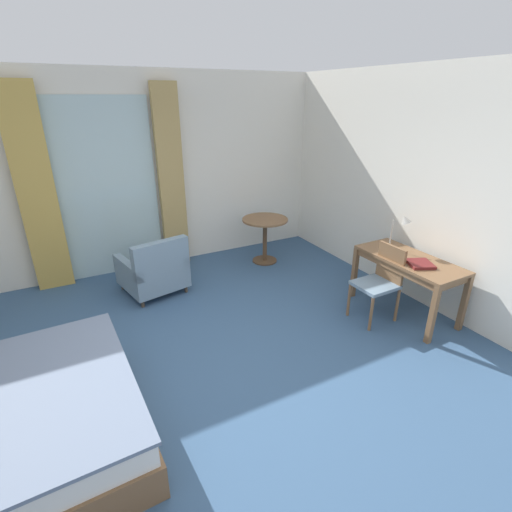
% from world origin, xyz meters
% --- Properties ---
extents(ground, '(6.55, 6.54, 0.10)m').
position_xyz_m(ground, '(0.00, 0.00, -0.05)').
color(ground, '#38567A').
extents(wall_back, '(6.15, 0.12, 2.89)m').
position_xyz_m(wall_back, '(0.00, 3.01, 1.45)').
color(wall_back, white).
rests_on(wall_back, ground).
extents(wall_right, '(0.12, 6.14, 2.89)m').
position_xyz_m(wall_right, '(3.02, 0.00, 1.45)').
color(wall_right, white).
rests_on(wall_right, ground).
extents(balcony_glass_door, '(1.35, 0.02, 2.55)m').
position_xyz_m(balcony_glass_door, '(-0.39, 2.93, 1.27)').
color(balcony_glass_door, silver).
rests_on(balcony_glass_door, ground).
extents(curtain_panel_left, '(0.46, 0.10, 2.72)m').
position_xyz_m(curtain_panel_left, '(-1.29, 2.83, 1.36)').
color(curtain_panel_left, tan).
rests_on(curtain_panel_left, ground).
extents(curtain_panel_right, '(0.37, 0.10, 2.72)m').
position_xyz_m(curtain_panel_right, '(0.51, 2.83, 1.36)').
color(curtain_panel_right, tan).
rests_on(curtain_panel_right, ground).
extents(writing_desk, '(0.62, 1.29, 0.74)m').
position_xyz_m(writing_desk, '(2.55, 0.00, 0.64)').
color(writing_desk, brown).
rests_on(writing_desk, ground).
extents(desk_chair, '(0.47, 0.42, 0.92)m').
position_xyz_m(desk_chair, '(2.18, 0.06, 0.52)').
color(desk_chair, gray).
rests_on(desk_chair, ground).
extents(desk_lamp, '(0.22, 0.25, 0.50)m').
position_xyz_m(desk_lamp, '(2.60, 0.24, 1.08)').
color(desk_lamp, '#B7B2A8').
rests_on(desk_lamp, writing_desk).
extents(closed_book, '(0.35, 0.36, 0.03)m').
position_xyz_m(closed_book, '(2.49, -0.20, 0.75)').
color(closed_book, maroon).
rests_on(closed_book, writing_desk).
extents(armchair_by_window, '(0.90, 0.91, 0.83)m').
position_xyz_m(armchair_by_window, '(-0.07, 1.97, 0.32)').
color(armchair_by_window, gray).
rests_on(armchair_by_window, ground).
extents(round_cafe_table, '(0.73, 0.73, 0.73)m').
position_xyz_m(round_cafe_table, '(1.79, 2.20, 0.55)').
color(round_cafe_table, brown).
rests_on(round_cafe_table, ground).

